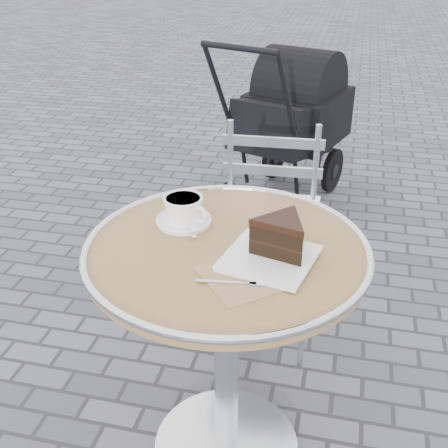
% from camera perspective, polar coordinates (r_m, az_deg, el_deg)
% --- Properties ---
extents(ground, '(80.00, 80.00, 0.00)m').
position_cam_1_polar(ground, '(1.88, 0.23, -21.83)').
color(ground, slate).
rests_on(ground, ground).
extents(cafe_table, '(0.72, 0.72, 0.74)m').
position_cam_1_polar(cafe_table, '(1.49, 0.27, -7.78)').
color(cafe_table, silver).
rests_on(cafe_table, ground).
extents(cappuccino_set, '(0.15, 0.16, 0.07)m').
position_cam_1_polar(cappuccino_set, '(1.49, -4.08, 1.26)').
color(cappuccino_set, white).
rests_on(cappuccino_set, cafe_table).
extents(cake_plate_set, '(0.31, 0.34, 0.11)m').
position_cam_1_polar(cake_plate_set, '(1.33, 5.52, -1.77)').
color(cake_plate_set, '#A5765A').
rests_on(cake_plate_set, cafe_table).
extents(bistro_chair, '(0.39, 0.39, 0.82)m').
position_cam_1_polar(bistro_chair, '(2.07, 4.59, 1.42)').
color(bistro_chair, silver).
rests_on(bistro_chair, ground).
extents(baby_stroller, '(0.69, 1.01, 0.96)m').
position_cam_1_polar(baby_stroller, '(3.19, 6.65, 9.86)').
color(baby_stroller, black).
rests_on(baby_stroller, ground).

